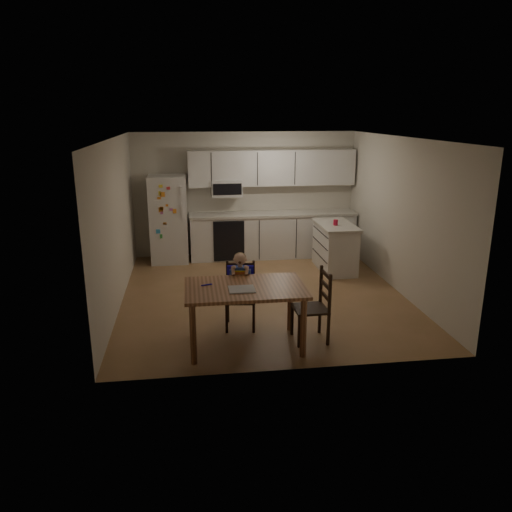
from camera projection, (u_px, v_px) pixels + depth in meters
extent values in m
cube|color=olive|center=(263.00, 294.00, 8.17)|extent=(4.50, 5.00, 0.01)
cube|color=beige|center=(245.00, 194.00, 10.20)|extent=(4.50, 0.02, 2.50)
cube|color=beige|center=(116.00, 224.00, 7.53)|extent=(0.02, 5.00, 2.50)
cube|color=beige|center=(400.00, 216.00, 8.11)|extent=(0.02, 5.00, 2.50)
cube|color=white|center=(264.00, 138.00, 7.47)|extent=(4.50, 5.00, 0.01)
cube|color=silver|center=(169.00, 219.00, 9.77)|extent=(0.72, 0.70, 1.70)
cube|color=silver|center=(273.00, 236.00, 10.21)|extent=(3.34, 0.60, 0.86)
cube|color=beige|center=(273.00, 214.00, 10.07)|extent=(3.37, 0.62, 0.05)
cube|color=black|center=(229.00, 241.00, 9.79)|extent=(0.60, 0.02, 0.80)
cube|color=silver|center=(272.00, 168.00, 9.95)|extent=(3.34, 0.34, 0.70)
cube|color=silver|center=(227.00, 188.00, 9.91)|extent=(0.60, 0.38, 0.33)
cube|color=silver|center=(335.00, 248.00, 9.33)|extent=(0.57, 1.14, 0.84)
cube|color=beige|center=(336.00, 225.00, 9.21)|extent=(0.63, 1.20, 0.05)
cylinder|color=#B9112D|center=(336.00, 222.00, 9.08)|extent=(0.08, 0.08, 0.10)
cube|color=brown|center=(245.00, 288.00, 6.16)|extent=(1.49, 0.96, 0.04)
cylinder|color=brown|center=(193.00, 334.00, 5.81)|extent=(0.07, 0.07, 0.75)
cylinder|color=brown|center=(192.00, 309.00, 6.56)|extent=(0.07, 0.07, 0.75)
cylinder|color=brown|center=(303.00, 328.00, 5.98)|extent=(0.07, 0.07, 0.75)
cylinder|color=brown|center=(290.00, 304.00, 6.73)|extent=(0.07, 0.07, 0.75)
cube|color=#B2B2B7|center=(242.00, 289.00, 6.05)|extent=(0.32, 0.27, 0.01)
cylinder|color=#2318CD|center=(206.00, 285.00, 6.19)|extent=(0.12, 0.06, 0.02)
cube|color=black|center=(240.00, 299.00, 6.80)|extent=(0.45, 0.45, 0.03)
cube|color=black|center=(227.00, 319.00, 6.69)|extent=(0.04, 0.04, 0.40)
cube|color=black|center=(228.00, 309.00, 7.04)|extent=(0.04, 0.04, 0.40)
cube|color=black|center=(254.00, 319.00, 6.69)|extent=(0.04, 0.04, 0.40)
cube|color=black|center=(254.00, 309.00, 7.04)|extent=(0.04, 0.04, 0.40)
cube|color=black|center=(241.00, 277.00, 6.91)|extent=(0.40, 0.09, 0.48)
cube|color=#2318CD|center=(240.00, 295.00, 6.79)|extent=(0.40, 0.37, 0.10)
cube|color=#2318CD|center=(240.00, 277.00, 6.86)|extent=(0.37, 0.10, 0.32)
cube|color=#587DDC|center=(240.00, 291.00, 6.75)|extent=(0.31, 0.28, 0.02)
cube|color=#2553A0|center=(240.00, 276.00, 6.72)|extent=(0.23, 0.16, 0.25)
cube|color=#C15D2B|center=(240.00, 278.00, 6.66)|extent=(0.18, 0.03, 0.19)
sphere|color=beige|center=(240.00, 259.00, 6.65)|extent=(0.18, 0.18, 0.16)
ellipsoid|color=olive|center=(240.00, 258.00, 6.64)|extent=(0.18, 0.17, 0.13)
cube|color=black|center=(310.00, 309.00, 6.41)|extent=(0.43, 0.43, 0.03)
cube|color=black|center=(292.00, 320.00, 6.63)|extent=(0.04, 0.04, 0.42)
cube|color=black|center=(320.00, 318.00, 6.69)|extent=(0.04, 0.04, 0.42)
cube|color=black|center=(299.00, 332.00, 6.27)|extent=(0.04, 0.04, 0.42)
cube|color=black|center=(328.00, 330.00, 6.33)|extent=(0.04, 0.04, 0.42)
cube|color=black|center=(325.00, 289.00, 6.37)|extent=(0.05, 0.42, 0.50)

